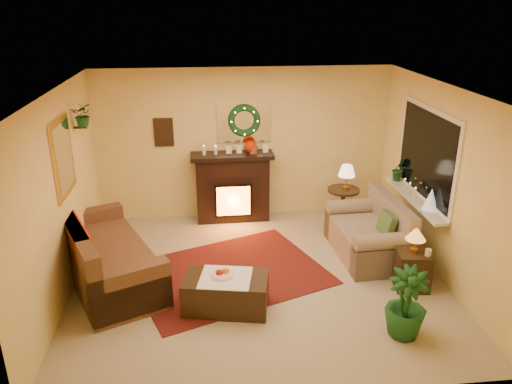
{
  "coord_description": "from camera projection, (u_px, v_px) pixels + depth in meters",
  "views": [
    {
      "loc": [
        -0.68,
        -6.0,
        3.63
      ],
      "look_at": [
        0.0,
        0.35,
        1.15
      ],
      "focal_mm": 35.0,
      "sensor_mm": 36.0,
      "label": 1
    }
  ],
  "objects": [
    {
      "name": "coffee_table",
      "position": [
        226.0,
        294.0,
        6.19
      ],
      "size": [
        1.13,
        0.76,
        0.43
      ],
      "primitive_type": "cube",
      "rotation": [
        0.0,
        0.0,
        -0.19
      ],
      "color": "#4E2319",
      "rests_on": "floor"
    },
    {
      "name": "sofa",
      "position": [
        108.0,
        252.0,
        6.75
      ],
      "size": [
        1.8,
        2.43,
        0.96
      ],
      "primitive_type": "cube",
      "rotation": [
        0.0,
        0.0,
        0.42
      ],
      "color": "#503629",
      "rests_on": "floor"
    },
    {
      "name": "fireplace",
      "position": [
        233.0,
        190.0,
        8.61
      ],
      "size": [
        1.24,
        0.41,
        1.13
      ],
      "primitive_type": "cube",
      "rotation": [
        0.0,
        0.0,
        0.01
      ],
      "color": "black",
      "rests_on": "floor"
    },
    {
      "name": "floor",
      "position": [
        259.0,
        278.0,
        6.95
      ],
      "size": [
        5.0,
        5.0,
        0.0
      ],
      "primitive_type": "plane",
      "color": "beige",
      "rests_on": "ground"
    },
    {
      "name": "mantel_candle_a",
      "position": [
        204.0,
        152.0,
        8.28
      ],
      "size": [
        0.06,
        0.06,
        0.18
      ],
      "primitive_type": "cylinder",
      "color": "white",
      "rests_on": "fireplace"
    },
    {
      "name": "mantel_mirror",
      "position": [
        244.0,
        121.0,
        8.4
      ],
      "size": [
        0.92,
        0.02,
        0.72
      ],
      "primitive_type": "cube",
      "color": "white",
      "rests_on": "wall_back"
    },
    {
      "name": "ceiling",
      "position": [
        259.0,
        90.0,
        6.0
      ],
      "size": [
        5.0,
        5.0,
        0.0
      ],
      "primitive_type": "plane",
      "color": "white",
      "rests_on": "ground"
    },
    {
      "name": "wall_back",
      "position": [
        244.0,
        144.0,
        8.56
      ],
      "size": [
        5.0,
        5.0,
        0.0
      ],
      "primitive_type": "plane",
      "color": "#EFD88C",
      "rests_on": "ground"
    },
    {
      "name": "wall_right",
      "position": [
        443.0,
        184.0,
        6.72
      ],
      "size": [
        4.5,
        4.5,
        0.0
      ],
      "primitive_type": "plane",
      "color": "#EFD88C",
      "rests_on": "ground"
    },
    {
      "name": "window_frame",
      "position": [
        427.0,
        154.0,
        7.14
      ],
      "size": [
        0.03,
        1.86,
        1.36
      ],
      "primitive_type": "cube",
      "color": "white",
      "rests_on": "wall_right"
    },
    {
      "name": "wall_left",
      "position": [
        60.0,
        199.0,
        6.23
      ],
      "size": [
        4.5,
        4.5,
        0.0
      ],
      "primitive_type": "plane",
      "color": "#EFD88C",
      "rests_on": "ground"
    },
    {
      "name": "area_rug",
      "position": [
        229.0,
        273.0,
        7.05
      ],
      "size": [
        3.07,
        2.71,
        0.01
      ],
      "primitive_type": "cube",
      "rotation": [
        0.0,
        0.0,
        0.37
      ],
      "color": "#421409",
      "rests_on": "floor"
    },
    {
      "name": "mantel_candle_b",
      "position": [
        216.0,
        151.0,
        8.31
      ],
      "size": [
        0.06,
        0.06,
        0.17
      ],
      "primitive_type": "cylinder",
      "color": "silver",
      "rests_on": "fireplace"
    },
    {
      "name": "wall_art",
      "position": [
        164.0,
        132.0,
        8.32
      ],
      "size": [
        0.32,
        0.03,
        0.48
      ],
      "primitive_type": "cube",
      "color": "#381E11",
      "rests_on": "wall_back"
    },
    {
      "name": "loveseat",
      "position": [
        368.0,
        229.0,
        7.44
      ],
      "size": [
        0.95,
        1.56,
        0.88
      ],
      "primitive_type": "cube",
      "rotation": [
        0.0,
        0.0,
        0.05
      ],
      "color": "#827453",
      "rests_on": "floor"
    },
    {
      "name": "poinsettia",
      "position": [
        251.0,
        147.0,
        8.39
      ],
      "size": [
        0.21,
        0.21,
        0.21
      ],
      "primitive_type": "sphere",
      "color": "#C42000",
      "rests_on": "fireplace"
    },
    {
      "name": "window_glass",
      "position": [
        426.0,
        154.0,
        7.14
      ],
      "size": [
        0.02,
        1.7,
        1.22
      ],
      "primitive_type": "cube",
      "color": "black",
      "rests_on": "wall_right"
    },
    {
      "name": "end_table_square",
      "position": [
        412.0,
        269.0,
        6.64
      ],
      "size": [
        0.48,
        0.48,
        0.53
      ],
      "primitive_type": "cube",
      "rotation": [
        0.0,
        0.0,
        -0.13
      ],
      "color": "#53261E",
      "rests_on": "floor"
    },
    {
      "name": "floor_palm",
      "position": [
        407.0,
        301.0,
        5.62
      ],
      "size": [
        1.56,
        1.56,
        2.52
      ],
      "primitive_type": "imported",
      "rotation": [
        0.0,
        0.0,
        -0.11
      ],
      "color": "#134211",
      "rests_on": "floor"
    },
    {
      "name": "side_table_round",
      "position": [
        342.0,
        209.0,
        8.39
      ],
      "size": [
        0.64,
        0.64,
        0.69
      ],
      "primitive_type": "cylinder",
      "rotation": [
        0.0,
        0.0,
        0.24
      ],
      "color": "#431C0F",
      "rests_on": "floor"
    },
    {
      "name": "wall_front",
      "position": [
        287.0,
        282.0,
        4.39
      ],
      "size": [
        5.0,
        5.0,
        0.0
      ],
      "primitive_type": "plane",
      "color": "#EFD88C",
      "rests_on": "ground"
    },
    {
      "name": "wreath",
      "position": [
        244.0,
        121.0,
        8.35
      ],
      "size": [
        0.55,
        0.11,
        0.55
      ],
      "primitive_type": "torus",
      "rotation": [
        1.57,
        0.0,
        0.0
      ],
      "color": "#194719",
      "rests_on": "wall_back"
    },
    {
      "name": "mini_tree",
      "position": [
        431.0,
        199.0,
        6.89
      ],
      "size": [
        0.21,
        0.21,
        0.32
      ],
      "primitive_type": "cone",
      "color": "silver",
      "rests_on": "window_sill"
    },
    {
      "name": "hanging_plant",
      "position": [
        85.0,
        126.0,
        6.97
      ],
      "size": [
        0.33,
        0.28,
        0.36
      ],
      "primitive_type": "imported",
      "color": "#194719",
      "rests_on": "wall_left"
    },
    {
      "name": "lamp_cream",
      "position": [
        346.0,
        178.0,
        8.17
      ],
      "size": [
        0.28,
        0.28,
        0.42
      ],
      "primitive_type": "cone",
      "color": "#F1C08E",
      "rests_on": "side_table_round"
    },
    {
      "name": "window_sill",
      "position": [
        414.0,
        199.0,
        7.38
      ],
      "size": [
        0.22,
        1.86,
        0.04
      ],
      "primitive_type": "cube",
      "color": "white",
      "rests_on": "wall_right"
    },
    {
      "name": "gold_mirror",
      "position": [
        63.0,
        157.0,
        6.34
      ],
      "size": [
        0.03,
        0.84,
        1.0
      ],
      "primitive_type": "cube",
      "color": "gold",
      "rests_on": "wall_left"
    },
    {
      "name": "sill_plant",
      "position": [
        399.0,
        169.0,
        7.97
      ],
      "size": [
        0.28,
        0.23,
        0.51
      ],
      "primitive_type": "imported",
      "color": "#1D5523",
      "rests_on": "window_sill"
    },
    {
      "name": "red_throw",
      "position": [
        108.0,
        245.0,
        6.88
      ],
      "size": [
        0.72,
        1.18,
        0.02
      ],
      "primitive_type": "cube",
      "color": "red",
      "rests_on": "sofa"
    },
    {
      "name": "fruit_bowl",
      "position": [
        223.0,
        276.0,
        6.14
      ],
      "size": [
        0.27,
        0.27,
        0.06
      ],
      "primitive_type": "cylinder",
      "color": "white",
      "rests_on": "coffee_table"
    },
    {
      "name": "lamp_tiffany",
      "position": [
        416.0,
        237.0,
        6.46
      ],
      "size": [
        0.26,
        0.26,
        0.39
      ],
      "primitive_type": "cone",
      "color": "orange",
      "rests_on": "end_table_square"
    }
  ]
}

